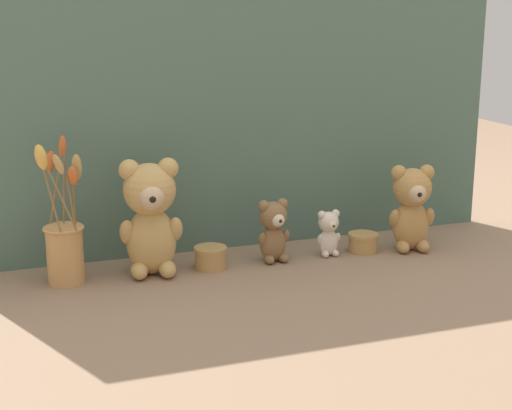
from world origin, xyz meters
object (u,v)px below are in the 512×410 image
(teddy_bear_medium, at_px, (412,206))
(flower_vase, at_px, (64,241))
(decorative_tin_tall, at_px, (211,257))
(teddy_bear_small, at_px, (273,229))
(teddy_bear_large, at_px, (150,215))
(teddy_bear_tiny, at_px, (329,232))
(decorative_tin_short, at_px, (363,242))

(teddy_bear_medium, relative_size, flower_vase, 0.66)
(decorative_tin_tall, bearing_deg, teddy_bear_small, -0.26)
(teddy_bear_small, relative_size, flower_vase, 0.47)
(teddy_bear_large, bearing_deg, teddy_bear_medium, -3.27)
(teddy_bear_tiny, bearing_deg, decorative_tin_tall, 179.02)
(flower_vase, distance_m, decorative_tin_short, 0.75)
(teddy_bear_medium, relative_size, teddy_bear_small, 1.42)
(teddy_bear_tiny, bearing_deg, teddy_bear_medium, -6.87)
(flower_vase, xyz_separation_m, decorative_tin_short, (0.75, -0.02, -0.08))
(flower_vase, height_order, decorative_tin_tall, flower_vase)
(teddy_bear_medium, relative_size, decorative_tin_tall, 2.81)
(flower_vase, bearing_deg, teddy_bear_large, -1.65)
(teddy_bear_tiny, distance_m, decorative_tin_short, 0.11)
(teddy_bear_small, bearing_deg, teddy_bear_tiny, -1.77)
(teddy_bear_small, xyz_separation_m, teddy_bear_tiny, (0.15, -0.00, -0.02))
(teddy_bear_small, bearing_deg, decorative_tin_tall, 179.74)
(teddy_bear_small, xyz_separation_m, decorative_tin_short, (0.25, -0.00, -0.06))
(teddy_bear_small, height_order, decorative_tin_tall, teddy_bear_small)
(teddy_bear_tiny, distance_m, flower_vase, 0.65)
(teddy_bear_large, height_order, decorative_tin_short, teddy_bear_large)
(teddy_bear_medium, xyz_separation_m, decorative_tin_tall, (-0.53, 0.03, -0.09))
(teddy_bear_large, bearing_deg, decorative_tin_tall, -2.61)
(teddy_bear_large, xyz_separation_m, teddy_bear_small, (0.30, -0.01, -0.06))
(teddy_bear_large, bearing_deg, teddy_bear_small, -1.35)
(teddy_bear_tiny, relative_size, decorative_tin_tall, 1.49)
(teddy_bear_medium, bearing_deg, flower_vase, 177.10)
(flower_vase, height_order, decorative_tin_short, flower_vase)
(teddy_bear_large, distance_m, decorative_tin_short, 0.56)
(teddy_bear_large, relative_size, teddy_bear_small, 1.76)
(teddy_bear_medium, xyz_separation_m, decorative_tin_short, (-0.12, 0.03, -0.09))
(teddy_bear_medium, bearing_deg, teddy_bear_small, 175.17)
(decorative_tin_tall, height_order, decorative_tin_short, decorative_tin_tall)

